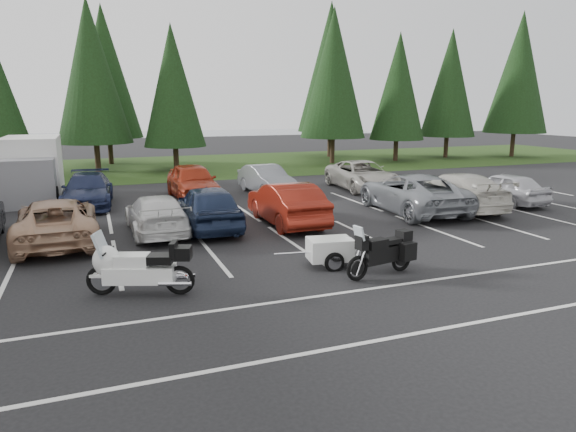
{
  "coord_description": "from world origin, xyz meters",
  "views": [
    {
      "loc": [
        -5.32,
        -13.76,
        4.33
      ],
      "look_at": [
        -0.27,
        -0.5,
        1.28
      ],
      "focal_mm": 32.0,
      "sensor_mm": 36.0,
      "label": 1
    }
  ],
  "objects_px": {
    "car_near_5": "(286,203)",
    "car_near_4": "(208,207)",
    "cargo_trailer": "(330,252)",
    "car_far_1": "(88,190)",
    "car_near_6": "(412,193)",
    "car_near_7": "(456,191)",
    "car_near_8": "(504,188)",
    "car_far_2": "(193,181)",
    "car_near_2": "(57,221)",
    "box_truck": "(31,170)",
    "car_near_3": "(157,214)",
    "car_far_4": "(362,175)",
    "adventure_motorcycle": "(380,249)",
    "touring_motorcycle": "(139,263)",
    "car_far_3": "(266,180)"
  },
  "relations": [
    {
      "from": "car_near_5",
      "to": "car_near_4",
      "type": "bearing_deg",
      "value": -5.39
    },
    {
      "from": "cargo_trailer",
      "to": "car_far_1",
      "type": "bearing_deg",
      "value": 126.82
    },
    {
      "from": "car_near_6",
      "to": "car_near_7",
      "type": "xyz_separation_m",
      "value": [
        2.09,
        -0.19,
        -0.03
      ]
    },
    {
      "from": "car_near_8",
      "to": "car_far_2",
      "type": "distance_m",
      "value": 14.32
    },
    {
      "from": "car_near_2",
      "to": "car_near_4",
      "type": "bearing_deg",
      "value": -178.72
    },
    {
      "from": "box_truck",
      "to": "car_far_1",
      "type": "height_order",
      "value": "box_truck"
    },
    {
      "from": "car_near_6",
      "to": "cargo_trailer",
      "type": "bearing_deg",
      "value": 44.75
    },
    {
      "from": "car_near_3",
      "to": "car_far_4",
      "type": "height_order",
      "value": "car_far_4"
    },
    {
      "from": "cargo_trailer",
      "to": "car_near_5",
      "type": "bearing_deg",
      "value": 90.94
    },
    {
      "from": "car_near_5",
      "to": "cargo_trailer",
      "type": "xyz_separation_m",
      "value": [
        -0.71,
        -5.24,
        -0.39
      ]
    },
    {
      "from": "car_far_4",
      "to": "adventure_motorcycle",
      "type": "height_order",
      "value": "car_far_4"
    },
    {
      "from": "car_near_8",
      "to": "touring_motorcycle",
      "type": "bearing_deg",
      "value": 16.88
    },
    {
      "from": "car_near_3",
      "to": "cargo_trailer",
      "type": "height_order",
      "value": "car_near_3"
    },
    {
      "from": "cargo_trailer",
      "to": "car_far_2",
      "type": "bearing_deg",
      "value": 106.17
    },
    {
      "from": "car_near_5",
      "to": "car_near_6",
      "type": "xyz_separation_m",
      "value": [
        5.64,
        0.23,
        0.02
      ]
    },
    {
      "from": "car_near_8",
      "to": "cargo_trailer",
      "type": "height_order",
      "value": "car_near_8"
    },
    {
      "from": "car_near_8",
      "to": "car_far_2",
      "type": "relative_size",
      "value": 0.85
    },
    {
      "from": "car_far_3",
      "to": "car_far_4",
      "type": "height_order",
      "value": "car_far_4"
    },
    {
      "from": "car_near_6",
      "to": "car_far_4",
      "type": "relative_size",
      "value": 1.08
    },
    {
      "from": "car_near_3",
      "to": "car_far_2",
      "type": "distance_m",
      "value": 6.72
    },
    {
      "from": "car_near_3",
      "to": "car_near_8",
      "type": "distance_m",
      "value": 15.36
    },
    {
      "from": "car_near_5",
      "to": "car_far_1",
      "type": "xyz_separation_m",
      "value": [
        -6.92,
        6.35,
        -0.07
      ]
    },
    {
      "from": "car_near_8",
      "to": "adventure_motorcycle",
      "type": "xyz_separation_m",
      "value": [
        -10.52,
        -6.87,
        0.02
      ]
    },
    {
      "from": "car_near_4",
      "to": "car_far_4",
      "type": "height_order",
      "value": "car_near_4"
    },
    {
      "from": "adventure_motorcycle",
      "to": "car_far_3",
      "type": "bearing_deg",
      "value": 73.44
    },
    {
      "from": "car_near_4",
      "to": "car_far_3",
      "type": "height_order",
      "value": "car_near_4"
    },
    {
      "from": "car_near_2",
      "to": "car_near_6",
      "type": "height_order",
      "value": "car_near_6"
    },
    {
      "from": "car_near_4",
      "to": "car_near_6",
      "type": "distance_m",
      "value": 8.53
    },
    {
      "from": "car_near_8",
      "to": "car_far_1",
      "type": "relative_size",
      "value": 0.84
    },
    {
      "from": "car_near_6",
      "to": "car_near_8",
      "type": "relative_size",
      "value": 1.4
    },
    {
      "from": "car_far_2",
      "to": "cargo_trailer",
      "type": "distance_m",
      "value": 11.9
    },
    {
      "from": "car_near_6",
      "to": "touring_motorcycle",
      "type": "relative_size",
      "value": 2.09
    },
    {
      "from": "car_near_6",
      "to": "car_near_7",
      "type": "relative_size",
      "value": 1.08
    },
    {
      "from": "box_truck",
      "to": "car_near_6",
      "type": "distance_m",
      "value": 17.21
    },
    {
      "from": "car_near_4",
      "to": "car_far_4",
      "type": "xyz_separation_m",
      "value": [
        9.5,
        5.91,
        -0.06
      ]
    },
    {
      "from": "car_near_8",
      "to": "car_far_3",
      "type": "distance_m",
      "value": 11.17
    },
    {
      "from": "car_near_6",
      "to": "car_near_2",
      "type": "bearing_deg",
      "value": 4.9
    },
    {
      "from": "adventure_motorcycle",
      "to": "car_near_5",
      "type": "bearing_deg",
      "value": 80.44
    },
    {
      "from": "cargo_trailer",
      "to": "car_near_6",
      "type": "bearing_deg",
      "value": 49.35
    },
    {
      "from": "car_near_3",
      "to": "car_near_8",
      "type": "height_order",
      "value": "car_near_8"
    },
    {
      "from": "car_near_4",
      "to": "car_near_5",
      "type": "bearing_deg",
      "value": 176.36
    },
    {
      "from": "car_near_2",
      "to": "cargo_trailer",
      "type": "bearing_deg",
      "value": 141.92
    },
    {
      "from": "car_near_5",
      "to": "box_truck",
      "type": "bearing_deg",
      "value": -43.18
    },
    {
      "from": "car_near_3",
      "to": "car_near_6",
      "type": "height_order",
      "value": "car_near_6"
    },
    {
      "from": "car_far_2",
      "to": "car_far_4",
      "type": "xyz_separation_m",
      "value": [
        8.87,
        -0.36,
        -0.09
      ]
    },
    {
      "from": "car_far_1",
      "to": "car_far_3",
      "type": "distance_m",
      "value": 8.39
    },
    {
      "from": "box_truck",
      "to": "car_near_7",
      "type": "relative_size",
      "value": 1.04
    },
    {
      "from": "car_near_7",
      "to": "car_far_1",
      "type": "bearing_deg",
      "value": -17.8
    },
    {
      "from": "car_near_3",
      "to": "car_far_1",
      "type": "xyz_separation_m",
      "value": [
        -2.22,
        6.07,
        0.05
      ]
    },
    {
      "from": "car_near_4",
      "to": "cargo_trailer",
      "type": "bearing_deg",
      "value": 113.42
    }
  ]
}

